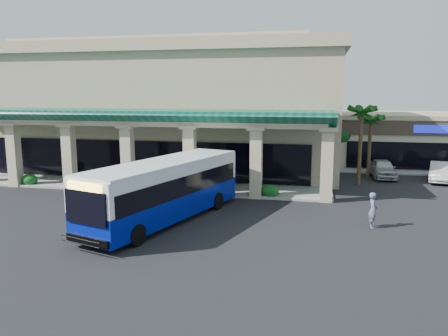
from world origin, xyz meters
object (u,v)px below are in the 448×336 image
(transit_bus, at_px, (165,191))
(pedestrian, at_px, (373,210))
(car_white, at_px, (441,172))
(car_silver, at_px, (383,168))

(transit_bus, bearing_deg, pedestrian, 22.67)
(pedestrian, height_order, car_white, pedestrian)
(pedestrian, height_order, car_silver, pedestrian)
(car_silver, xyz_separation_m, car_white, (4.27, -0.66, -0.00))
(transit_bus, distance_m, car_white, 22.92)
(transit_bus, xyz_separation_m, car_silver, (13.22, 15.45, -0.88))
(transit_bus, xyz_separation_m, pedestrian, (10.81, 1.08, -0.72))
(car_silver, bearing_deg, car_white, -12.16)
(pedestrian, bearing_deg, transit_bus, 96.38)
(car_white, bearing_deg, pedestrian, -101.45)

